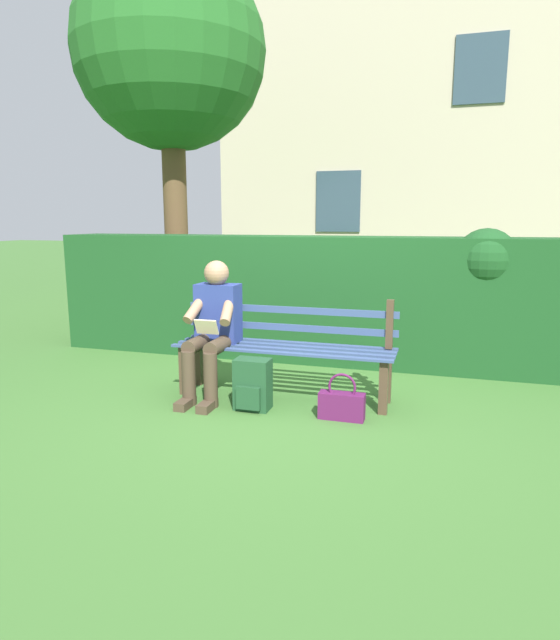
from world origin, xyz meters
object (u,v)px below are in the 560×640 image
object	(u,v)px
person_seated	(213,325)
tree	(165,60)
backpack	(253,385)
handbag	(342,404)
park_bench	(285,348)

from	to	relation	value
person_seated	tree	xyz separation A→B (m)	(1.88, -2.84, 3.06)
person_seated	backpack	xyz separation A→B (m)	(-0.45, 0.24, -0.43)
tree	handbag	size ratio (longest dim) A/B	13.60
park_bench	handbag	size ratio (longest dim) A/B	5.16
tree	park_bench	bearing A→B (deg)	132.99
tree	handbag	bearing A→B (deg)	134.85
tree	backpack	xyz separation A→B (m)	(-2.34, 3.08, -3.49)
person_seated	handbag	world-z (taller)	person_seated
person_seated	park_bench	bearing A→B (deg)	-165.44
backpack	park_bench	bearing A→B (deg)	-111.94
handbag	tree	bearing A→B (deg)	-45.15
handbag	park_bench	bearing A→B (deg)	-35.62
tree	backpack	size ratio (longest dim) A/B	11.94
park_bench	handbag	bearing A→B (deg)	144.38
tree	handbag	distance (m)	5.65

